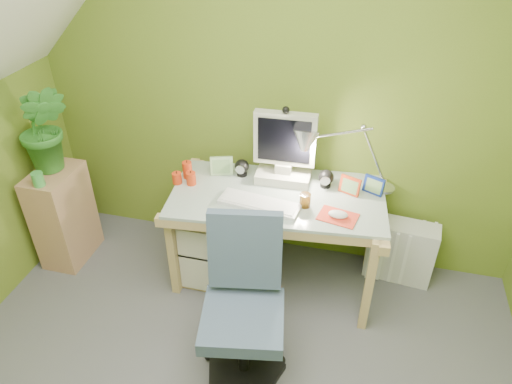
% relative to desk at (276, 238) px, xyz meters
% --- Properties ---
extents(wall_back, '(3.20, 0.01, 2.40)m').
position_rel_desk_xyz_m(wall_back, '(-0.08, 0.37, 0.85)').
color(wall_back, olive).
rests_on(wall_back, floor).
extents(desk, '(1.35, 0.77, 0.69)m').
position_rel_desk_xyz_m(desk, '(0.00, 0.00, 0.00)').
color(desk, tan).
rests_on(desk, floor).
extents(monitor, '(0.40, 0.24, 0.53)m').
position_rel_desk_xyz_m(monitor, '(-0.00, 0.18, 0.61)').
color(monitor, beige).
rests_on(monitor, desk).
extents(speaker_left, '(0.09, 0.09, 0.11)m').
position_rel_desk_xyz_m(speaker_left, '(-0.27, 0.16, 0.40)').
color(speaker_left, black).
rests_on(speaker_left, desk).
extents(speaker_right, '(0.11, 0.11, 0.11)m').
position_rel_desk_xyz_m(speaker_right, '(0.27, 0.16, 0.40)').
color(speaker_right, black).
rests_on(speaker_right, desk).
extents(keyboard, '(0.50, 0.21, 0.02)m').
position_rel_desk_xyz_m(keyboard, '(-0.08, -0.14, 0.36)').
color(keyboard, silver).
rests_on(keyboard, desk).
extents(mousepad, '(0.24, 0.19, 0.01)m').
position_rel_desk_xyz_m(mousepad, '(0.38, -0.14, 0.35)').
color(mousepad, red).
rests_on(mousepad, desk).
extents(mouse, '(0.13, 0.09, 0.04)m').
position_rel_desk_xyz_m(mouse, '(0.38, -0.14, 0.37)').
color(mouse, silver).
rests_on(mouse, mousepad).
extents(amber_tumbler, '(0.07, 0.07, 0.08)m').
position_rel_desk_xyz_m(amber_tumbler, '(0.18, -0.08, 0.39)').
color(amber_tumbler, '#915815').
rests_on(amber_tumbler, desk).
extents(candle_cluster, '(0.15, 0.13, 0.11)m').
position_rel_desk_xyz_m(candle_cluster, '(-0.60, 0.01, 0.40)').
color(candle_cluster, red).
rests_on(candle_cluster, desk).
extents(photo_frame_red, '(0.13, 0.06, 0.11)m').
position_rel_desk_xyz_m(photo_frame_red, '(0.42, 0.12, 0.40)').
color(photo_frame_red, red).
rests_on(photo_frame_red, desk).
extents(photo_frame_blue, '(0.12, 0.07, 0.11)m').
position_rel_desk_xyz_m(photo_frame_blue, '(0.56, 0.16, 0.40)').
color(photo_frame_blue, navy).
rests_on(photo_frame_blue, desk).
extents(photo_frame_green, '(0.14, 0.06, 0.12)m').
position_rel_desk_xyz_m(photo_frame_green, '(-0.40, 0.14, 0.41)').
color(photo_frame_green, '#96BB81').
rests_on(photo_frame_green, desk).
extents(desk_lamp, '(0.65, 0.39, 0.65)m').
position_rel_desk_xyz_m(desk_lamp, '(0.45, 0.18, 0.67)').
color(desk_lamp, silver).
rests_on(desk_lamp, desk).
extents(side_ledge, '(0.26, 0.40, 0.70)m').
position_rel_desk_xyz_m(side_ledge, '(-1.48, -0.13, 0.00)').
color(side_ledge, tan).
rests_on(side_ledge, floor).
extents(potted_plant, '(0.38, 0.34, 0.59)m').
position_rel_desk_xyz_m(potted_plant, '(-1.48, -0.08, 0.65)').
color(potted_plant, '#2F7426').
rests_on(potted_plant, side_ledge).
extents(green_cup, '(0.08, 0.08, 0.09)m').
position_rel_desk_xyz_m(green_cup, '(-1.46, -0.28, 0.40)').
color(green_cup, green).
rests_on(green_cup, side_ledge).
extents(task_chair, '(0.55, 0.55, 0.86)m').
position_rel_desk_xyz_m(task_chair, '(-0.01, -0.77, 0.08)').
color(task_chair, '#3B4C62').
rests_on(task_chair, floor).
extents(radiator, '(0.45, 0.22, 0.44)m').
position_rel_desk_xyz_m(radiator, '(0.81, 0.23, -0.13)').
color(radiator, silver).
rests_on(radiator, floor).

